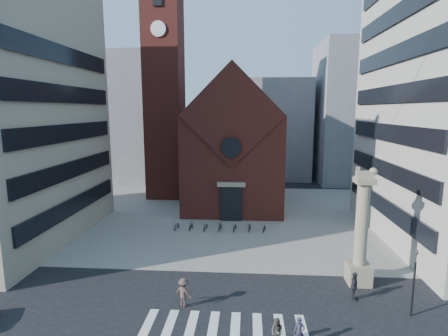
{
  "coord_description": "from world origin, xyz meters",
  "views": [
    {
      "loc": [
        1.82,
        -21.55,
        12.58
      ],
      "look_at": [
        -0.22,
        8.0,
        7.65
      ],
      "focal_mm": 28.0,
      "sensor_mm": 36.0,
      "label": 1
    }
  ],
  "objects": [
    {
      "name": "bg_block_left",
      "position": [
        -20.0,
        40.0,
        11.0
      ],
      "size": [
        16.0,
        14.0,
        22.0
      ],
      "primitive_type": "cube",
      "color": "gray",
      "rests_on": "ground"
    },
    {
      "name": "scooter_5",
      "position": [
        2.08,
        13.45,
        0.5
      ],
      "size": [
        0.64,
        1.55,
        0.9
      ],
      "primitive_type": "imported",
      "rotation": [
        0.0,
        0.0,
        -0.15
      ],
      "color": "black",
      "rests_on": "piazza"
    },
    {
      "name": "ground",
      "position": [
        0.0,
        0.0,
        0.0
      ],
      "size": [
        120.0,
        120.0,
        0.0
      ],
      "primitive_type": "plane",
      "color": "black",
      "rests_on": "ground"
    },
    {
      "name": "scooter_4",
      "position": [
        0.54,
        13.45,
        0.46
      ],
      "size": [
        0.76,
        1.61,
        0.81
      ],
      "primitive_type": "imported",
      "rotation": [
        0.0,
        0.0,
        -0.15
      ],
      "color": "black",
      "rests_on": "piazza"
    },
    {
      "name": "campanile",
      "position": [
        -10.0,
        28.0,
        15.74
      ],
      "size": [
        5.5,
        5.5,
        31.2
      ],
      "color": "maroon",
      "rests_on": "ground"
    },
    {
      "name": "pedestrian_3",
      "position": [
        -2.21,
        -0.9,
        0.96
      ],
      "size": [
        1.43,
        1.21,
        1.92
      ],
      "primitive_type": "imported",
      "rotation": [
        0.0,
        0.0,
        2.65
      ],
      "color": "#4C3832",
      "rests_on": "ground"
    },
    {
      "name": "bg_block_right",
      "position": [
        22.0,
        42.0,
        12.0
      ],
      "size": [
        16.0,
        14.0,
        24.0
      ],
      "primitive_type": "cube",
      "color": "gray",
      "rests_on": "ground"
    },
    {
      "name": "scooter_0",
      "position": [
        -5.63,
        13.45,
        0.46
      ],
      "size": [
        0.76,
        1.61,
        0.81
      ],
      "primitive_type": "imported",
      "rotation": [
        0.0,
        0.0,
        -0.15
      ],
      "color": "black",
      "rests_on": "piazza"
    },
    {
      "name": "scooter_3",
      "position": [
        -1.0,
        13.45,
        0.5
      ],
      "size": [
        0.64,
        1.55,
        0.9
      ],
      "primitive_type": "imported",
      "rotation": [
        0.0,
        0.0,
        -0.15
      ],
      "color": "black",
      "rests_on": "piazza"
    },
    {
      "name": "zebra_crossing",
      "position": [
        0.55,
        -3.0,
        0.01
      ],
      "size": [
        10.2,
        3.2,
        0.01
      ],
      "primitive_type": null,
      "color": "white",
      "rests_on": "ground"
    },
    {
      "name": "scooter_2",
      "position": [
        -2.54,
        13.45,
        0.46
      ],
      "size": [
        0.76,
        1.61,
        0.81
      ],
      "primitive_type": "imported",
      "rotation": [
        0.0,
        0.0,
        -0.15
      ],
      "color": "black",
      "rests_on": "piazza"
    },
    {
      "name": "pedestrian_0",
      "position": [
        4.68,
        -4.3,
        0.81
      ],
      "size": [
        0.59,
        0.39,
        1.62
      ],
      "primitive_type": "imported",
      "rotation": [
        0.0,
        0.0,
        0.01
      ],
      "color": "#302C3E",
      "rests_on": "ground"
    },
    {
      "name": "bg_block_mid",
      "position": [
        6.0,
        45.0,
        9.0
      ],
      "size": [
        14.0,
        12.0,
        18.0
      ],
      "primitive_type": "cube",
      "color": "gray",
      "rests_on": "ground"
    },
    {
      "name": "pedestrian_2",
      "position": [
        9.0,
        0.65,
        0.98
      ],
      "size": [
        0.83,
        1.24,
        1.95
      ],
      "primitive_type": "imported",
      "rotation": [
        0.0,
        0.0,
        1.23
      ],
      "color": "#26242C",
      "rests_on": "ground"
    },
    {
      "name": "piazza",
      "position": [
        0.0,
        19.0,
        0.03
      ],
      "size": [
        46.0,
        30.0,
        0.05
      ],
      "primitive_type": "cube",
      "color": "gray",
      "rests_on": "ground"
    },
    {
      "name": "scooter_1",
      "position": [
        -4.09,
        13.45,
        0.5
      ],
      "size": [
        0.64,
        1.55,
        0.9
      ],
      "primitive_type": "imported",
      "rotation": [
        0.0,
        0.0,
        -0.15
      ],
      "color": "black",
      "rests_on": "piazza"
    },
    {
      "name": "scooter_6",
      "position": [
        3.63,
        13.45,
        0.46
      ],
      "size": [
        0.76,
        1.61,
        0.81
      ],
      "primitive_type": "imported",
      "rotation": [
        0.0,
        0.0,
        -0.15
      ],
      "color": "black",
      "rests_on": "piazza"
    },
    {
      "name": "traffic_light",
      "position": [
        12.0,
        -1.0,
        2.29
      ],
      "size": [
        0.13,
        0.16,
        4.3
      ],
      "color": "black",
      "rests_on": "ground"
    },
    {
      "name": "pedestrian_1",
      "position": [
        3.51,
        -4.33,
        0.77
      ],
      "size": [
        0.95,
        0.93,
        1.55
      ],
      "primitive_type": "imported",
      "rotation": [
        0.0,
        0.0,
        -0.69
      ],
      "color": "#4D443D",
      "rests_on": "ground"
    },
    {
      "name": "lion_column",
      "position": [
        10.01,
        3.0,
        3.46
      ],
      "size": [
        1.63,
        1.6,
        8.68
      ],
      "color": "gray",
      "rests_on": "ground"
    },
    {
      "name": "church",
      "position": [
        0.0,
        25.04,
        7.98
      ],
      "size": [
        12.0,
        16.65,
        18.0
      ],
      "color": "maroon",
      "rests_on": "ground"
    }
  ]
}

